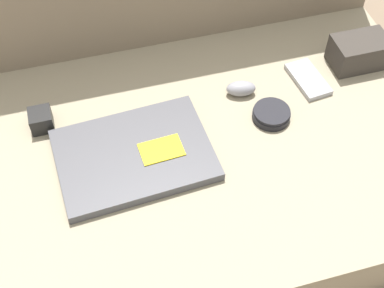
% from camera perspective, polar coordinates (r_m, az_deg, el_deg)
% --- Properties ---
extents(ground_plane, '(8.00, 8.00, 0.00)m').
position_cam_1_polar(ground_plane, '(1.26, 0.00, -4.52)').
color(ground_plane, '#7A6651').
extents(couch_seat, '(1.16, 0.70, 0.14)m').
position_cam_1_polar(couch_seat, '(1.21, 0.00, -2.66)').
color(couch_seat, gray).
rests_on(couch_seat, ground_plane).
extents(laptop, '(0.34, 0.25, 0.03)m').
position_cam_1_polar(laptop, '(1.13, -6.16, -1.16)').
color(laptop, '#47474C').
rests_on(laptop, couch_seat).
extents(computer_mouse, '(0.08, 0.05, 0.04)m').
position_cam_1_polar(computer_mouse, '(1.25, 5.25, 5.92)').
color(computer_mouse, gray).
rests_on(computer_mouse, couch_seat).
extents(speaker_puck, '(0.09, 0.09, 0.02)m').
position_cam_1_polar(speaker_puck, '(1.21, 8.47, 3.17)').
color(speaker_puck, black).
rests_on(speaker_puck, couch_seat).
extents(phone_silver, '(0.08, 0.13, 0.01)m').
position_cam_1_polar(phone_silver, '(1.31, 12.28, 6.77)').
color(phone_silver, '#99999E').
rests_on(phone_silver, couch_seat).
extents(camera_pouch, '(0.13, 0.09, 0.07)m').
position_cam_1_polar(camera_pouch, '(1.37, 17.40, 9.36)').
color(camera_pouch, '#38332D').
rests_on(camera_pouch, couch_seat).
extents(charger_brick, '(0.05, 0.05, 0.04)m').
position_cam_1_polar(charger_brick, '(1.22, -15.79, 2.48)').
color(charger_brick, black).
rests_on(charger_brick, couch_seat).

